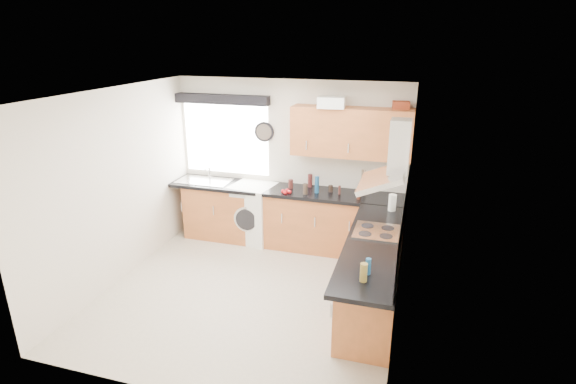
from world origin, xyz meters
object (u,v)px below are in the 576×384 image
(extractor_hood, at_px, (391,162))
(oven, at_px, (374,268))
(upper_cabinets, at_px, (351,133))
(washing_machine, at_px, (253,213))

(extractor_hood, bearing_deg, oven, 180.00)
(oven, xyz_separation_m, upper_cabinets, (-0.55, 1.32, 1.38))
(oven, relative_size, washing_machine, 0.93)
(extractor_hood, xyz_separation_m, upper_cabinets, (-0.65, 1.33, 0.03))
(washing_machine, bearing_deg, extractor_hood, -21.26)
(oven, height_order, washing_machine, washing_machine)
(upper_cabinets, height_order, washing_machine, upper_cabinets)
(upper_cabinets, bearing_deg, oven, -67.46)
(extractor_hood, height_order, upper_cabinets, upper_cabinets)
(extractor_hood, distance_m, washing_machine, 2.77)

